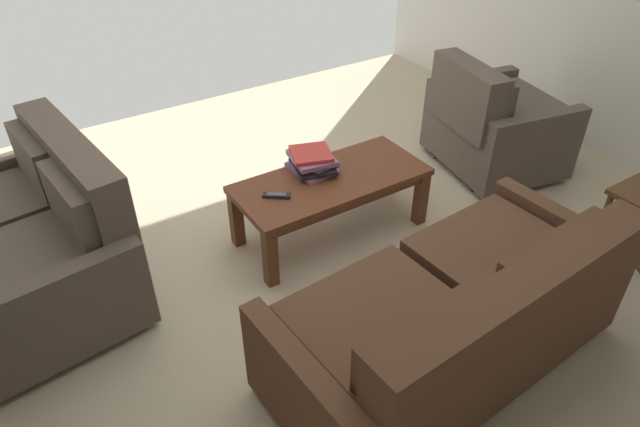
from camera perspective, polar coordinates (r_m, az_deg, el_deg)
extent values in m
cube|color=beige|center=(3.47, -0.18, -4.08)|extent=(5.31, 5.00, 0.01)
cylinder|color=black|center=(3.46, 15.90, -5.11)|extent=(0.05, 0.05, 0.06)
cylinder|color=black|center=(2.78, -3.38, -16.27)|extent=(0.05, 0.05, 0.06)
cylinder|color=black|center=(3.23, 25.07, -11.20)|extent=(0.05, 0.05, 0.06)
cube|color=brown|center=(2.77, 12.62, -11.22)|extent=(1.57, 0.89, 0.35)
cube|color=brown|center=(2.86, 18.14, -4.33)|extent=(0.75, 0.74, 0.10)
cube|color=brown|center=(2.41, 6.64, -11.45)|extent=(0.75, 0.74, 0.10)
cube|color=brown|center=(2.40, 19.61, -10.02)|extent=(1.53, 0.28, 0.45)
cube|color=brown|center=(2.70, 22.68, -4.98)|extent=(0.69, 0.16, 0.31)
cube|color=brown|center=(2.21, 11.24, -12.98)|extent=(0.69, 0.16, 0.31)
cube|color=brown|center=(3.25, 22.63, -3.55)|extent=(0.15, 0.80, 0.51)
cube|color=brown|center=(2.35, -1.62, -18.93)|extent=(0.15, 0.80, 0.51)
cylinder|color=black|center=(3.98, -24.00, -1.13)|extent=(0.06, 0.06, 0.06)
cylinder|color=black|center=(3.23, -18.23, -9.28)|extent=(0.06, 0.06, 0.06)
cube|color=brown|center=(3.42, -27.68, -4.42)|extent=(0.97, 1.23, 0.36)
cube|color=brown|center=(3.06, -27.74, -4.02)|extent=(0.80, 0.62, 0.10)
cube|color=brown|center=(3.26, -23.67, 3.19)|extent=(0.32, 1.15, 0.51)
cube|color=brown|center=(3.49, -26.88, 4.42)|extent=(0.18, 0.52, 0.37)
cube|color=brown|center=(3.00, -23.78, 0.23)|extent=(0.18, 0.52, 0.37)
cube|color=brown|center=(2.89, -24.67, -9.68)|extent=(0.85, 0.20, 0.52)
cube|color=brown|center=(3.40, 1.17, 3.41)|extent=(1.20, 0.53, 0.04)
cube|color=brown|center=(3.42, 1.16, 2.77)|extent=(1.10, 0.47, 0.05)
cube|color=brown|center=(3.94, 6.11, 4.56)|extent=(0.07, 0.07, 0.38)
cube|color=brown|center=(3.46, -8.55, -0.57)|extent=(0.07, 0.07, 0.38)
cube|color=brown|center=(3.67, 10.27, 1.53)|extent=(0.07, 0.07, 0.38)
cube|color=brown|center=(3.15, -5.11, -4.56)|extent=(0.07, 0.07, 0.38)
cylinder|color=brown|center=(3.91, 29.75, 0.33)|extent=(0.04, 0.04, 0.50)
cylinder|color=brown|center=(3.62, 26.64, -1.54)|extent=(0.04, 0.04, 0.50)
cylinder|color=black|center=(4.55, 22.25, 4.12)|extent=(0.06, 0.06, 0.06)
cylinder|color=black|center=(4.87, 18.45, 7.13)|extent=(0.06, 0.06, 0.06)
cylinder|color=black|center=(4.16, 15.54, 2.57)|extent=(0.06, 0.06, 0.06)
cylinder|color=black|center=(4.51, 11.90, 5.90)|extent=(0.06, 0.06, 0.06)
cube|color=brown|center=(4.40, 17.61, 7.54)|extent=(0.88, 0.80, 0.39)
cube|color=brown|center=(4.31, 18.42, 10.44)|extent=(0.78, 0.74, 0.10)
cube|color=brown|center=(4.06, 14.84, 11.51)|extent=(0.30, 0.69, 0.45)
cube|color=brown|center=(4.12, 16.12, 11.67)|extent=(0.23, 0.61, 0.32)
cube|color=brown|center=(4.12, 20.91, 5.93)|extent=(0.78, 0.24, 0.55)
cube|color=brown|center=(4.64, 14.97, 10.47)|extent=(0.78, 0.24, 0.55)
cube|color=#996699|center=(3.46, -0.80, 4.65)|extent=(0.25, 0.29, 0.03)
cube|color=black|center=(3.44, -0.67, 4.97)|extent=(0.30, 0.34, 0.02)
cube|color=black|center=(3.42, -0.65, 5.27)|extent=(0.22, 0.30, 0.02)
cube|color=#996699|center=(3.42, -0.84, 5.72)|extent=(0.28, 0.30, 0.03)
cube|color=#C63833|center=(3.40, -0.92, 6.13)|extent=(0.30, 0.30, 0.03)
cube|color=black|center=(3.22, -4.47, 1.84)|extent=(0.15, 0.13, 0.02)
cube|color=#59595B|center=(3.21, -4.48, 2.01)|extent=(0.11, 0.09, 0.00)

